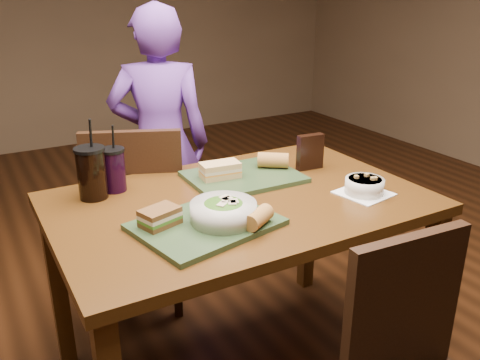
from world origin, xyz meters
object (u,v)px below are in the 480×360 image
sandwich_near (160,217)px  cup_cola (92,173)px  salad_bowl (223,211)px  soup_bowl (364,186)px  chair_far (130,217)px  sandwich_far (220,170)px  dining_table (240,221)px  tray_far (243,177)px  cup_berry (113,169)px  diner (160,144)px  chip_bag (310,152)px  baguette_far (273,160)px  baguette_near (258,218)px  tray_near (206,224)px

sandwich_near → cup_cola: 0.38m
salad_bowl → cup_cola: (-0.29, 0.43, 0.04)m
soup_bowl → sandwich_near: bearing=173.2°
chair_far → sandwich_far: (0.26, -0.36, 0.28)m
dining_table → sandwich_near: sandwich_near is taller
tray_far → cup_berry: cup_berry is taller
diner → chip_bag: 0.88m
baguette_far → sandwich_far: bearing=178.8°
chair_far → cup_cola: 0.48m
sandwich_far → salad_bowl: bearing=-115.9°
baguette_near → tray_near: bearing=141.0°
salad_bowl → sandwich_near: (-0.18, 0.07, -0.01)m
diner → soup_bowl: (0.36, -1.11, 0.09)m
dining_table → cup_berry: bearing=141.1°
cup_cola → chip_bag: 0.86m
chair_far → cup_berry: bearing=-115.1°
diner → chip_bag: bearing=136.3°
sandwich_near → chip_bag: chip_bag is taller
soup_bowl → sandwich_near: (-0.75, 0.09, 0.01)m
chip_bag → cup_cola: bearing=176.5°
baguette_near → chip_bag: size_ratio=0.74×
diner → tray_far: size_ratio=3.31×
chair_far → cup_berry: size_ratio=3.72×
diner → tray_near: (-0.26, -1.07, 0.06)m
dining_table → chair_far: chair_far is taller
diner → sandwich_near: bearing=91.7°
sandwich_far → chip_bag: chip_bag is taller
chair_far → cup_berry: (-0.12, -0.25, 0.32)m
sandwich_near → cup_cola: bearing=107.3°
dining_table → salad_bowl: (-0.15, -0.17, 0.14)m
salad_bowl → sandwich_far: 0.39m
sandwich_near → cup_berry: 0.39m
diner → sandwich_far: (-0.04, -0.74, 0.10)m
diner → baguette_far: (0.20, -0.75, 0.10)m
salad_bowl → cup_berry: cup_berry is taller
chip_bag → sandwich_far: bearing=178.0°
cup_cola → chair_far: bearing=54.2°
soup_bowl → salad_bowl: bearing=178.1°
chair_far → sandwich_near: chair_far is taller
cup_cola → salad_bowl: bearing=-55.5°
tray_near → baguette_far: size_ratio=3.42×
tray_far → soup_bowl: size_ratio=2.14×
sandwich_far → cup_berry: cup_berry is taller
baguette_near → baguette_far: (0.33, 0.42, 0.00)m
diner → tray_far: bearing=116.5°
chair_far → sandwich_far: 0.53m
diner → baguette_near: bearing=106.3°
dining_table → cup_cola: cup_cola is taller
salad_bowl → sandwich_far: (0.17, 0.35, -0.01)m
dining_table → tray_far: bearing=56.6°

